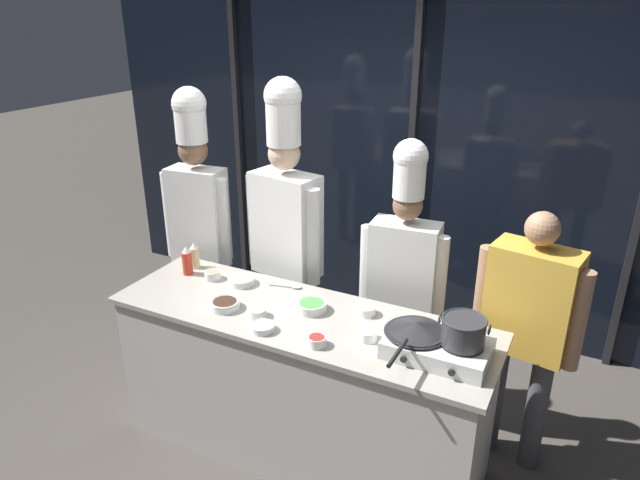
{
  "coord_description": "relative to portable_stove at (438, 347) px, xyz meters",
  "views": [
    {
      "loc": [
        1.33,
        -2.37,
        2.51
      ],
      "look_at": [
        0.0,
        0.25,
        1.28
      ],
      "focal_mm": 32.0,
      "sensor_mm": 36.0,
      "label": 1
    }
  ],
  "objects": [
    {
      "name": "window_wall_back",
      "position": [
        -0.78,
        1.9,
        0.37
      ],
      "size": [
        5.71,
        0.09,
        2.7
      ],
      "color": "black",
      "rests_on": "ground_plane"
    },
    {
      "name": "chef_head",
      "position": [
        -1.86,
        0.57,
        0.24
      ],
      "size": [
        0.5,
        0.24,
        2.02
      ],
      "rotation": [
        0.0,
        0.0,
        3.25
      ],
      "color": "#4C4C51",
      "rests_on": "ground_plane"
    },
    {
      "name": "person_guest",
      "position": [
        0.34,
        0.55,
        -0.05
      ],
      "size": [
        0.58,
        0.31,
        1.54
      ],
      "rotation": [
        0.0,
        0.0,
        2.96
      ],
      "color": "#4C4C51",
      "rests_on": "ground_plane"
    },
    {
      "name": "squeeze_bottle_chili",
      "position": [
        -1.65,
        0.17,
        0.04
      ],
      "size": [
        0.06,
        0.06,
        0.19
      ],
      "color": "red",
      "rests_on": "demo_counter"
    },
    {
      "name": "portable_stove",
      "position": [
        0.0,
        0.0,
        0.0
      ],
      "size": [
        0.49,
        0.33,
        0.1
      ],
      "color": "silver",
      "rests_on": "demo_counter"
    },
    {
      "name": "chef_line",
      "position": [
        -0.4,
        0.65,
        0.06
      ],
      "size": [
        0.53,
        0.24,
        1.82
      ],
      "rotation": [
        0.0,
        0.0,
        3.22
      ],
      "color": "#232326",
      "rests_on": "ground_plane"
    },
    {
      "name": "prep_bowl_scallions",
      "position": [
        -0.74,
        0.11,
        -0.02
      ],
      "size": [
        0.17,
        0.17,
        0.05
      ],
      "color": "white",
      "rests_on": "demo_counter"
    },
    {
      "name": "prep_bowl_onion",
      "position": [
        -0.45,
        0.21,
        -0.02
      ],
      "size": [
        0.1,
        0.1,
        0.05
      ],
      "color": "white",
      "rests_on": "demo_counter"
    },
    {
      "name": "prep_bowl_bean_sprouts",
      "position": [
        -0.97,
        -0.08,
        -0.02
      ],
      "size": [
        0.1,
        0.1,
        0.05
      ],
      "color": "white",
      "rests_on": "demo_counter"
    },
    {
      "name": "ground_plane",
      "position": [
        -0.78,
        0.04,
        -0.98
      ],
      "size": [
        24.0,
        24.0,
        0.0
      ],
      "primitive_type": "plane",
      "color": "#47423D"
    },
    {
      "name": "stock_pot",
      "position": [
        0.11,
        0.0,
        0.12
      ],
      "size": [
        0.24,
        0.21,
        0.13
      ],
      "color": "#333335",
      "rests_on": "portable_stove"
    },
    {
      "name": "serving_spoon_slotted",
      "position": [
        -0.98,
        0.3,
        -0.04
      ],
      "size": [
        0.2,
        0.07,
        0.02
      ],
      "color": "#B2B5BA",
      "rests_on": "demo_counter"
    },
    {
      "name": "prep_bowl_chicken",
      "position": [
        -0.35,
        -0.02,
        -0.02
      ],
      "size": [
        0.09,
        0.09,
        0.05
      ],
      "color": "white",
      "rests_on": "demo_counter"
    },
    {
      "name": "prep_bowl_soy_glaze",
      "position": [
        -1.18,
        -0.09,
        -0.02
      ],
      "size": [
        0.17,
        0.17,
        0.05
      ],
      "color": "white",
      "rests_on": "demo_counter"
    },
    {
      "name": "prep_bowl_mushrooms",
      "position": [
        -1.47,
        0.18,
        -0.02
      ],
      "size": [
        0.1,
        0.1,
        0.05
      ],
      "color": "white",
      "rests_on": "demo_counter"
    },
    {
      "name": "prep_bowl_bell_pepper",
      "position": [
        -0.56,
        -0.19,
        -0.02
      ],
      "size": [
        0.1,
        0.1,
        0.05
      ],
      "color": "white",
      "rests_on": "demo_counter"
    },
    {
      "name": "prep_bowl_garlic",
      "position": [
        -0.87,
        -0.19,
        -0.03
      ],
      "size": [
        0.13,
        0.13,
        0.04
      ],
      "color": "white",
      "rests_on": "demo_counter"
    },
    {
      "name": "squeeze_bottle_oil",
      "position": [
        -1.67,
        0.26,
        0.04
      ],
      "size": [
        0.06,
        0.06,
        0.17
      ],
      "color": "beige",
      "rests_on": "demo_counter"
    },
    {
      "name": "prep_bowl_shrimp",
      "position": [
        -1.27,
        0.2,
        -0.02
      ],
      "size": [
        0.15,
        0.15,
        0.04
      ],
      "color": "white",
      "rests_on": "demo_counter"
    },
    {
      "name": "demo_counter",
      "position": [
        -0.78,
        0.04,
        -0.51
      ],
      "size": [
        2.16,
        0.68,
        0.93
      ],
      "color": "beige",
      "rests_on": "ground_plane"
    },
    {
      "name": "frying_pan",
      "position": [
        -0.11,
        -0.0,
        0.08
      ],
      "size": [
        0.31,
        0.53,
        0.05
      ],
      "color": "#232326",
      "rests_on": "portable_stove"
    },
    {
      "name": "chef_sous",
      "position": [
        -1.2,
        0.62,
        0.24
      ],
      "size": [
        0.57,
        0.3,
        2.11
      ],
      "rotation": [
        0.0,
        0.0,
        2.97
      ],
      "color": "#232326",
      "rests_on": "ground_plane"
    }
  ]
}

